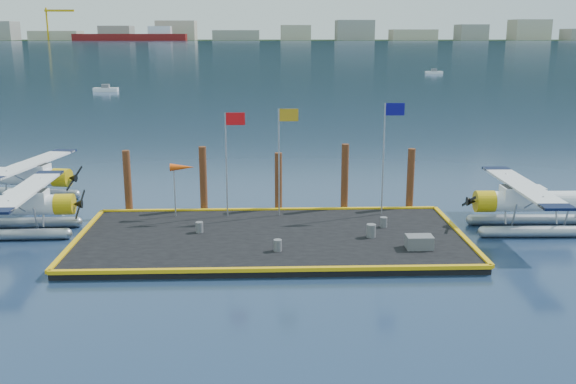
% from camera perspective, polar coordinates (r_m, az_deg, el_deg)
% --- Properties ---
extents(ground, '(4000.00, 4000.00, 0.00)m').
position_cam_1_polar(ground, '(33.88, -1.49, -4.51)').
color(ground, '#19304C').
rests_on(ground, ground).
extents(dock, '(20.00, 10.00, 0.40)m').
position_cam_1_polar(dock, '(33.81, -1.49, -4.19)').
color(dock, black).
rests_on(dock, ground).
extents(dock_bumpers, '(20.25, 10.25, 0.18)m').
position_cam_1_polar(dock_bumpers, '(33.72, -1.50, -3.72)').
color(dock_bumpers, '#E4AC0D').
rests_on(dock_bumpers, dock).
extents(far_backdrop, '(3050.00, 2050.00, 810.00)m').
position_cam_1_polar(far_backdrop, '(1785.87, 5.82, 13.89)').
color(far_backdrop, black).
rests_on(far_backdrop, ground).
extents(seaplane_b, '(8.59, 9.46, 3.37)m').
position_cam_1_polar(seaplane_b, '(37.83, -22.69, -1.32)').
color(seaplane_b, '#969CA4').
rests_on(seaplane_b, ground).
extents(seaplane_c, '(9.06, 9.90, 3.50)m').
position_cam_1_polar(seaplane_c, '(44.86, -22.25, 1.07)').
color(seaplane_c, '#969CA4').
rests_on(seaplane_c, ground).
extents(seaplane_d, '(8.94, 9.84, 3.51)m').
position_cam_1_polar(seaplane_d, '(37.84, 20.62, -1.03)').
color(seaplane_d, '#969CA4').
rests_on(seaplane_d, ground).
extents(drum_0, '(0.40, 0.40, 0.57)m').
position_cam_1_polar(drum_0, '(34.48, -7.88, -3.12)').
color(drum_0, '#5B5B60').
rests_on(drum_0, dock).
extents(drum_2, '(0.49, 0.49, 0.69)m').
position_cam_1_polar(drum_2, '(33.64, 7.40, -3.43)').
color(drum_2, '#5B5B60').
rests_on(drum_2, dock).
extents(drum_3, '(0.41, 0.41, 0.57)m').
position_cam_1_polar(drum_3, '(31.30, -0.93, -4.76)').
color(drum_3, '#5B5B60').
rests_on(drum_3, dock).
extents(drum_4, '(0.39, 0.39, 0.56)m').
position_cam_1_polar(drum_4, '(35.46, 8.49, -2.66)').
color(drum_4, '#5B5B60').
rests_on(drum_4, dock).
extents(crate, '(1.30, 0.87, 0.65)m').
position_cam_1_polar(crate, '(32.31, 11.59, -4.38)').
color(crate, '#5B5B60').
rests_on(crate, dock).
extents(flagpole_red, '(1.14, 0.08, 6.00)m').
position_cam_1_polar(flagpole_red, '(36.54, -5.21, 3.92)').
color(flagpole_red, '#9B9BA4').
rests_on(flagpole_red, dock).
extents(flagpole_yellow, '(1.14, 0.08, 6.20)m').
position_cam_1_polar(flagpole_yellow, '(36.47, -0.50, 4.15)').
color(flagpole_yellow, '#9B9BA4').
rests_on(flagpole_yellow, dock).
extents(flagpole_blue, '(1.14, 0.08, 6.50)m').
position_cam_1_polar(flagpole_blue, '(37.09, 8.83, 4.42)').
color(flagpole_blue, '#9B9BA4').
rests_on(flagpole_blue, dock).
extents(windsock, '(1.40, 0.44, 3.12)m').
position_cam_1_polar(windsock, '(37.01, -9.40, 2.08)').
color(windsock, '#9B9BA4').
rests_on(windsock, dock).
extents(piling_0, '(0.44, 0.44, 4.00)m').
position_cam_1_polar(piling_0, '(39.39, -14.06, 0.74)').
color(piling_0, '#4E2D16').
rests_on(piling_0, ground).
extents(piling_1, '(0.44, 0.44, 4.20)m').
position_cam_1_polar(piling_1, '(38.69, -7.53, 0.95)').
color(piling_1, '#4E2D16').
rests_on(piling_1, ground).
extents(piling_2, '(0.44, 0.44, 3.80)m').
position_cam_1_polar(piling_2, '(38.56, -0.85, 0.72)').
color(piling_2, '#4E2D16').
rests_on(piling_2, ground).
extents(piling_3, '(0.44, 0.44, 4.30)m').
position_cam_1_polar(piling_3, '(38.79, 5.06, 1.13)').
color(piling_3, '#4E2D16').
rests_on(piling_3, ground).
extents(piling_4, '(0.44, 0.44, 4.00)m').
position_cam_1_polar(piling_4, '(39.52, 10.82, 0.95)').
color(piling_4, '#4E2D16').
rests_on(piling_4, ground).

